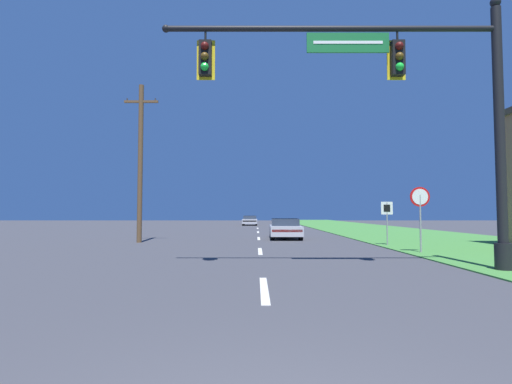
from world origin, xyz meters
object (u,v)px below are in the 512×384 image
(route_sign_post, at_px, (385,213))
(stop_sign, at_px, (418,205))
(far_car, at_px, (248,220))
(signal_mast, at_px, (411,103))
(utility_pole_near, at_px, (138,160))
(car_ahead, at_px, (283,228))

(route_sign_post, bearing_deg, stop_sign, -88.16)
(far_car, height_order, stop_sign, stop_sign)
(far_car, bearing_deg, signal_mast, -82.75)
(stop_sign, relative_size, utility_pole_near, 0.30)
(far_car, distance_m, stop_sign, 35.65)
(signal_mast, height_order, stop_sign, signal_mast)
(signal_mast, height_order, far_car, signal_mast)
(car_ahead, relative_size, far_car, 0.95)
(utility_pole_near, bearing_deg, route_sign_post, -9.62)
(stop_sign, relative_size, route_sign_post, 1.23)
(signal_mast, bearing_deg, route_sign_post, 76.81)
(stop_sign, bearing_deg, far_car, 101.46)
(car_ahead, distance_m, stop_sign, 10.01)
(far_car, height_order, utility_pole_near, utility_pole_near)
(car_ahead, distance_m, utility_pole_near, 9.29)
(signal_mast, distance_m, car_ahead, 14.29)
(signal_mast, relative_size, utility_pole_near, 1.12)
(stop_sign, bearing_deg, route_sign_post, 91.84)
(stop_sign, distance_m, route_sign_post, 3.57)
(far_car, bearing_deg, stop_sign, -78.54)
(stop_sign, distance_m, utility_pole_near, 13.86)
(far_car, distance_m, utility_pole_near, 29.99)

